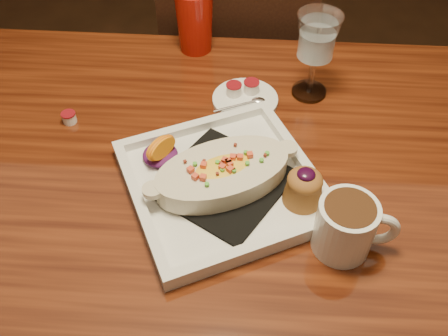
# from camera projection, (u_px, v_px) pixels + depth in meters

# --- Properties ---
(table) EXTENTS (1.50, 0.90, 0.75)m
(table) POSITION_uv_depth(u_px,v_px,m) (222.00, 207.00, 0.98)
(table) COLOR maroon
(table) RESTS_ON floor
(chair_far) EXTENTS (0.42, 0.42, 0.93)m
(chair_far) POSITION_uv_depth(u_px,v_px,m) (237.00, 75.00, 1.52)
(chair_far) COLOR black
(chair_far) RESTS_ON floor
(plate) EXTENTS (0.43, 0.43, 0.08)m
(plate) POSITION_uv_depth(u_px,v_px,m) (228.00, 178.00, 0.87)
(plate) COLOR white
(plate) RESTS_ON table
(coffee_mug) EXTENTS (0.13, 0.09, 0.10)m
(coffee_mug) POSITION_uv_depth(u_px,v_px,m) (347.00, 225.00, 0.77)
(coffee_mug) COLOR white
(coffee_mug) RESTS_ON table
(goblet) EXTENTS (0.09, 0.09, 0.19)m
(goblet) POSITION_uv_depth(u_px,v_px,m) (317.00, 41.00, 0.98)
(goblet) COLOR silver
(goblet) RESTS_ON table
(saucer) EXTENTS (0.14, 0.14, 0.09)m
(saucer) POSITION_uv_depth(u_px,v_px,m) (244.00, 98.00, 1.05)
(saucer) COLOR white
(saucer) RESTS_ON table
(creamer_loose) EXTENTS (0.03, 0.03, 0.02)m
(creamer_loose) POSITION_uv_depth(u_px,v_px,m) (69.00, 117.00, 1.00)
(creamer_loose) COLOR white
(creamer_loose) RESTS_ON table
(red_tumbler) EXTENTS (0.09, 0.09, 0.15)m
(red_tumbler) POSITION_uv_depth(u_px,v_px,m) (195.00, 21.00, 1.13)
(red_tumbler) COLOR #AE160C
(red_tumbler) RESTS_ON table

